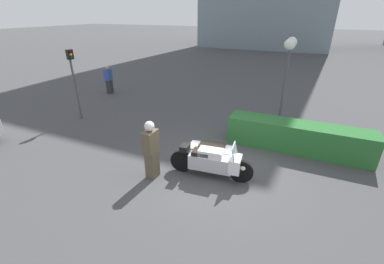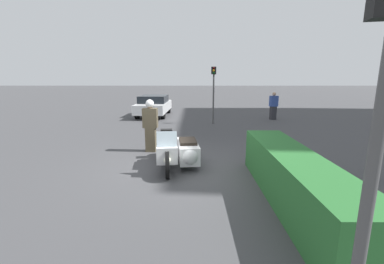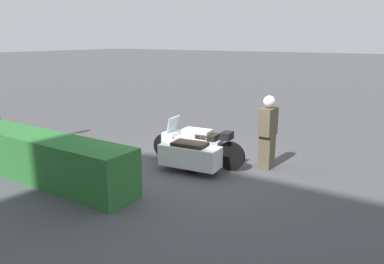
# 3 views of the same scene
# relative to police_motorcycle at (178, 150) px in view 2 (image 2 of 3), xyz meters

# --- Properties ---
(ground_plane) EXTENTS (160.00, 160.00, 0.00)m
(ground_plane) POSITION_rel_police_motorcycle_xyz_m (0.03, 0.03, -0.48)
(ground_plane) COLOR #424244
(police_motorcycle) EXTENTS (2.53, 1.23, 1.18)m
(police_motorcycle) POSITION_rel_police_motorcycle_xyz_m (0.00, 0.00, 0.00)
(police_motorcycle) COLOR black
(police_motorcycle) RESTS_ON ground
(officer_rider) EXTENTS (0.32, 0.50, 1.81)m
(officer_rider) POSITION_rel_police_motorcycle_xyz_m (-1.58, -1.04, 0.48)
(officer_rider) COLOR brown
(officer_rider) RESTS_ON ground
(hedge_bush_curbside) EXTENTS (4.82, 0.94, 1.03)m
(hedge_bush_curbside) POSITION_rel_police_motorcycle_xyz_m (2.23, 2.45, 0.04)
(hedge_bush_curbside) COLOR #28662D
(hedge_bush_curbside) RESTS_ON ground
(traffic_light_near) EXTENTS (0.22, 0.28, 3.27)m
(traffic_light_near) POSITION_rel_police_motorcycle_xyz_m (5.40, 1.65, 1.68)
(traffic_light_near) COLOR #4C4C4C
(traffic_light_near) RESTS_ON ground
(traffic_light_far) EXTENTS (0.22, 0.28, 3.10)m
(traffic_light_far) POSITION_rel_police_motorcycle_xyz_m (-7.07, 1.55, 1.59)
(traffic_light_far) COLOR #4C4C4C
(traffic_light_far) RESTS_ON ground
(parked_car_background) EXTENTS (4.50, 2.01, 1.37)m
(parked_car_background) POSITION_rel_police_motorcycle_xyz_m (-10.17, -2.20, 0.25)
(parked_car_background) COLOR silver
(parked_car_background) RESTS_ON ground
(pedestrian_bystander) EXTENTS (0.38, 0.52, 1.67)m
(pedestrian_bystander) POSITION_rel_police_motorcycle_xyz_m (-8.61, 5.36, 0.36)
(pedestrian_bystander) COLOR #2D2D33
(pedestrian_bystander) RESTS_ON ground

